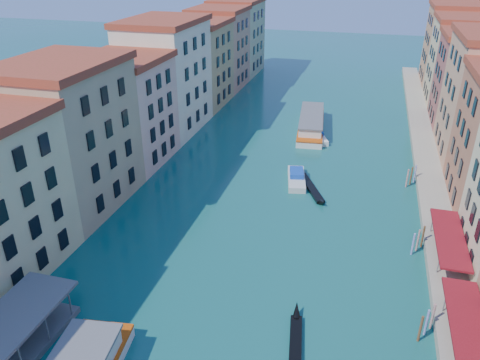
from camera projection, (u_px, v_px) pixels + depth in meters
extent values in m
cube|color=tan|center=(70.00, 140.00, 61.96)|extent=(12.00, 17.00, 19.00)
cube|color=brown|center=(57.00, 64.00, 57.50)|extent=(12.80, 17.40, 1.00)
cube|color=#DEAA92|center=(127.00, 113.00, 75.87)|extent=(12.00, 14.00, 16.50)
cube|color=brown|center=(121.00, 59.00, 71.97)|extent=(12.80, 14.40, 1.00)
cube|color=beige|center=(166.00, 79.00, 88.87)|extent=(12.00, 18.00, 20.00)
cube|color=brown|center=(162.00, 21.00, 84.19)|extent=(12.80, 18.40, 1.00)
cube|color=tan|center=(198.00, 66.00, 104.07)|extent=(12.00, 16.00, 17.50)
cube|color=brown|center=(196.00, 22.00, 99.95)|extent=(12.80, 16.40, 1.00)
cube|color=tan|center=(219.00, 50.00, 117.20)|extent=(12.00, 15.00, 18.50)
cube|color=brown|center=(219.00, 9.00, 112.86)|extent=(12.80, 15.40, 1.00)
cube|color=tan|center=(237.00, 39.00, 130.88)|extent=(12.00, 17.00, 19.00)
cube|color=brown|center=(237.00, 1.00, 126.42)|extent=(12.80, 17.40, 1.00)
cube|color=#9C4D44|center=(470.00, 84.00, 90.03)|extent=(12.00, 15.00, 17.50)
cube|color=#D2B37F|center=(460.00, 64.00, 103.16)|extent=(12.00, 16.00, 18.50)
cube|color=brown|center=(469.00, 18.00, 98.82)|extent=(12.80, 16.40, 1.00)
cube|color=tan|center=(451.00, 48.00, 117.16)|extent=(12.00, 17.00, 19.50)
cube|color=brown|center=(460.00, 5.00, 112.59)|extent=(12.80, 17.40, 1.00)
cube|color=#9F9580|center=(427.00, 165.00, 76.27)|extent=(4.00, 140.00, 1.00)
cube|color=maroon|center=(471.00, 336.00, 39.35)|extent=(3.20, 15.30, 0.25)
cylinder|color=slate|center=(444.00, 307.00, 44.76)|extent=(0.12, 0.12, 3.00)
cube|color=maroon|center=(450.00, 238.00, 52.71)|extent=(3.20, 12.60, 0.25)
cylinder|color=slate|center=(438.00, 268.00, 50.10)|extent=(0.12, 0.12, 3.00)
cylinder|color=slate|center=(431.00, 228.00, 57.34)|extent=(0.12, 0.12, 3.00)
cylinder|color=brown|center=(420.00, 330.00, 42.30)|extent=(0.24, 0.24, 3.20)
cylinder|color=brown|center=(426.00, 324.00, 43.02)|extent=(0.24, 0.24, 3.20)
cylinder|color=brown|center=(432.00, 318.00, 43.74)|extent=(0.24, 0.24, 3.20)
cylinder|color=brown|center=(413.00, 245.00, 54.36)|extent=(0.24, 0.24, 3.20)
cylinder|color=brown|center=(418.00, 241.00, 55.08)|extent=(0.24, 0.24, 3.20)
cylinder|color=brown|center=(423.00, 238.00, 55.80)|extent=(0.24, 0.24, 3.20)
cylinder|color=brown|center=(407.00, 179.00, 69.87)|extent=(0.24, 0.24, 3.20)
cylinder|color=brown|center=(411.00, 177.00, 70.59)|extent=(0.24, 0.24, 3.20)
cylinder|color=brown|center=(415.00, 175.00, 71.30)|extent=(0.24, 0.24, 3.20)
cylinder|color=brown|center=(7.00, 319.00, 43.54)|extent=(0.24, 0.24, 3.20)
cube|color=silver|center=(311.00, 126.00, 92.50)|extent=(6.75, 20.97, 1.24)
cube|color=silver|center=(311.00, 120.00, 91.90)|extent=(5.81, 16.82, 1.65)
cube|color=slate|center=(312.00, 115.00, 91.46)|extent=(6.17, 17.36, 0.26)
cube|color=#C44A0B|center=(311.00, 124.00, 92.25)|extent=(6.80, 20.97, 0.26)
cube|color=black|center=(295.00, 353.00, 41.35)|extent=(2.37, 8.98, 0.45)
cone|color=black|center=(297.00, 311.00, 45.57)|extent=(1.17, 2.10, 1.66)
cube|color=black|center=(311.00, 187.00, 69.78)|extent=(5.08, 9.00, 0.47)
cone|color=black|center=(301.00, 170.00, 74.23)|extent=(1.75, 2.30, 1.76)
cone|color=black|center=(322.00, 203.00, 65.04)|extent=(1.60, 1.98, 1.55)
cube|color=silver|center=(296.00, 179.00, 71.82)|extent=(4.01, 8.28, 0.91)
cube|color=#1545AE|center=(297.00, 173.00, 71.97)|extent=(2.67, 3.74, 0.79)
cube|color=white|center=(317.00, 137.00, 87.92)|extent=(5.15, 8.23, 0.90)
cube|color=#1545AE|center=(316.00, 132.00, 88.08)|extent=(3.10, 3.87, 0.79)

